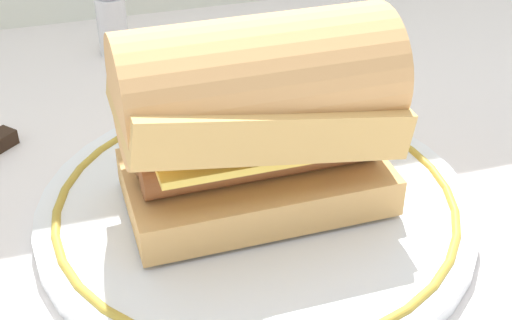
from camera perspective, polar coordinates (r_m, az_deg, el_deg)
The scene contains 4 objects.
ground_plane at distance 0.47m, azimuth -0.78°, elevation -6.84°, with size 1.50×1.50×0.00m, color silver.
plate at distance 0.49m, azimuth 0.00°, elevation -3.63°, with size 0.30×0.30×0.01m.
sausage_sandwich at distance 0.45m, azimuth -0.00°, elevation 3.70°, with size 0.17×0.10×0.13m.
salt_shaker at distance 0.72m, azimuth -11.40°, elevation 11.11°, with size 0.03×0.03×0.08m.
Camera 1 is at (-0.10, -0.35, 0.30)m, focal length 50.42 mm.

